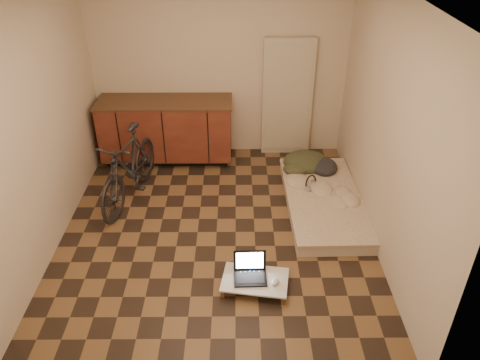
{
  "coord_description": "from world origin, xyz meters",
  "views": [
    {
      "loc": [
        0.24,
        -4.24,
        3.37
      ],
      "look_at": [
        0.27,
        0.25,
        0.55
      ],
      "focal_mm": 35.0,
      "sensor_mm": 36.0,
      "label": 1
    }
  ],
  "objects_px": {
    "bicycle": "(128,164)",
    "laptop": "(250,272)",
    "futon": "(323,201)",
    "lap_desk": "(255,280)"
  },
  "relations": [
    {
      "from": "lap_desk",
      "to": "laptop",
      "type": "xyz_separation_m",
      "value": [
        -0.05,
        0.05,
        0.06
      ]
    },
    {
      "from": "futon",
      "to": "laptop",
      "type": "relative_size",
      "value": 5.76
    },
    {
      "from": "futon",
      "to": "lap_desk",
      "type": "height_order",
      "value": "futon"
    },
    {
      "from": "bicycle",
      "to": "laptop",
      "type": "bearing_deg",
      "value": -32.97
    },
    {
      "from": "futon",
      "to": "lap_desk",
      "type": "distance_m",
      "value": 1.63
    },
    {
      "from": "bicycle",
      "to": "futon",
      "type": "xyz_separation_m",
      "value": [
        2.39,
        -0.2,
        -0.43
      ]
    },
    {
      "from": "futon",
      "to": "laptop",
      "type": "xyz_separation_m",
      "value": [
        -0.94,
        -1.31,
        0.07
      ]
    },
    {
      "from": "bicycle",
      "to": "futon",
      "type": "height_order",
      "value": "bicycle"
    },
    {
      "from": "futon",
      "to": "laptop",
      "type": "height_order",
      "value": "laptop"
    },
    {
      "from": "lap_desk",
      "to": "laptop",
      "type": "height_order",
      "value": "laptop"
    }
  ]
}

